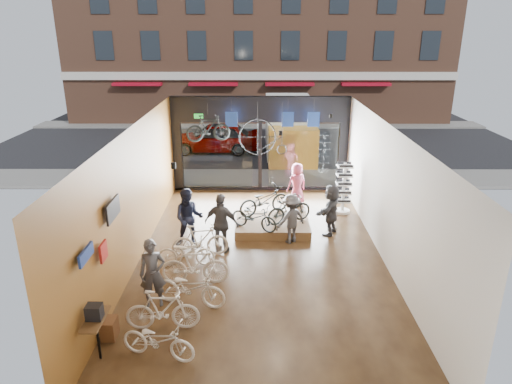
{
  "coord_description": "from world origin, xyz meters",
  "views": [
    {
      "loc": [
        -0.11,
        -11.78,
        6.28
      ],
      "look_at": [
        -0.15,
        1.4,
        1.53
      ],
      "focal_mm": 32.0,
      "sensor_mm": 36.0,
      "label": 1
    }
  ],
  "objects_px": {
    "box_truck": "(290,130)",
    "floor_bike_3": "(195,265)",
    "display_platform": "(272,225)",
    "sunglasses_rack": "(344,188)",
    "floor_bike_0": "(158,340)",
    "display_bike_right": "(264,200)",
    "hung_bike": "(208,128)",
    "floor_bike_2": "(190,288)",
    "customer_1": "(189,218)",
    "customer_3": "(291,219)",
    "floor_bike_1": "(163,310)",
    "street_car": "(215,137)",
    "display_bike_mid": "(289,209)",
    "customer_2": "(222,223)",
    "floor_bike_4": "(186,252)",
    "customer_0": "(153,273)",
    "penny_farthing": "(265,138)",
    "customer_4": "(297,184)",
    "customer_5": "(331,210)",
    "floor_bike_5": "(200,241)",
    "display_bike_left": "(254,217)"
  },
  "relations": [
    {
      "from": "floor_bike_3",
      "to": "customer_2",
      "type": "distance_m",
      "value": 1.93
    },
    {
      "from": "display_platform",
      "to": "sunglasses_rack",
      "type": "distance_m",
      "value": 3.07
    },
    {
      "from": "street_car",
      "to": "display_platform",
      "type": "bearing_deg",
      "value": 15.31
    },
    {
      "from": "customer_2",
      "to": "penny_farthing",
      "type": "height_order",
      "value": "penny_farthing"
    },
    {
      "from": "box_truck",
      "to": "floor_bike_3",
      "type": "xyz_separation_m",
      "value": [
        -3.27,
        -12.39,
        -0.87
      ]
    },
    {
      "from": "customer_4",
      "to": "display_bike_left",
      "type": "bearing_deg",
      "value": 36.38
    },
    {
      "from": "display_bike_right",
      "to": "hung_bike",
      "type": "distance_m",
      "value": 3.32
    },
    {
      "from": "customer_0",
      "to": "customer_3",
      "type": "relative_size",
      "value": 1.09
    },
    {
      "from": "floor_bike_4",
      "to": "customer_2",
      "type": "height_order",
      "value": "customer_2"
    },
    {
      "from": "floor_bike_4",
      "to": "floor_bike_5",
      "type": "height_order",
      "value": "floor_bike_5"
    },
    {
      "from": "floor_bike_1",
      "to": "customer_1",
      "type": "height_order",
      "value": "customer_1"
    },
    {
      "from": "customer_1",
      "to": "customer_3",
      "type": "height_order",
      "value": "customer_1"
    },
    {
      "from": "customer_1",
      "to": "customer_2",
      "type": "height_order",
      "value": "customer_1"
    },
    {
      "from": "street_car",
      "to": "display_bike_right",
      "type": "relative_size",
      "value": 2.5
    },
    {
      "from": "customer_2",
      "to": "hung_bike",
      "type": "relative_size",
      "value": 1.15
    },
    {
      "from": "box_truck",
      "to": "customer_4",
      "type": "relative_size",
      "value": 4.48
    },
    {
      "from": "floor_bike_4",
      "to": "customer_0",
      "type": "xyz_separation_m",
      "value": [
        -0.48,
        -1.92,
        0.43
      ]
    },
    {
      "from": "floor_bike_5",
      "to": "display_bike_right",
      "type": "relative_size",
      "value": 0.87
    },
    {
      "from": "street_car",
      "to": "customer_4",
      "type": "distance_m",
      "value": 8.52
    },
    {
      "from": "display_bike_mid",
      "to": "floor_bike_5",
      "type": "bearing_deg",
      "value": 96.61
    },
    {
      "from": "floor_bike_3",
      "to": "floor_bike_5",
      "type": "height_order",
      "value": "floor_bike_3"
    },
    {
      "from": "floor_bike_3",
      "to": "display_bike_right",
      "type": "xyz_separation_m",
      "value": [
        1.84,
        3.99,
        0.27
      ]
    },
    {
      "from": "floor_bike_2",
      "to": "customer_1",
      "type": "height_order",
      "value": "customer_1"
    },
    {
      "from": "hung_bike",
      "to": "customer_3",
      "type": "bearing_deg",
      "value": -155.4
    },
    {
      "from": "customer_3",
      "to": "box_truck",
      "type": "bearing_deg",
      "value": -125.16
    },
    {
      "from": "floor_bike_4",
      "to": "display_bike_mid",
      "type": "xyz_separation_m",
      "value": [
        3.01,
        2.31,
        0.36
      ]
    },
    {
      "from": "penny_farthing",
      "to": "display_bike_right",
      "type": "bearing_deg",
      "value": -91.7
    },
    {
      "from": "box_truck",
      "to": "display_bike_left",
      "type": "bearing_deg",
      "value": -100.34
    },
    {
      "from": "display_platform",
      "to": "penny_farthing",
      "type": "bearing_deg",
      "value": 94.75
    },
    {
      "from": "floor_bike_4",
      "to": "display_platform",
      "type": "xyz_separation_m",
      "value": [
        2.47,
        2.43,
        -0.27
      ]
    },
    {
      "from": "street_car",
      "to": "display_bike_mid",
      "type": "distance_m",
      "value": 10.66
    },
    {
      "from": "floor_bike_5",
      "to": "display_bike_mid",
      "type": "relative_size",
      "value": 1.03
    },
    {
      "from": "floor_bike_4",
      "to": "customer_2",
      "type": "bearing_deg",
      "value": -48.87
    },
    {
      "from": "display_platform",
      "to": "floor_bike_2",
      "type": "bearing_deg",
      "value": -115.69
    },
    {
      "from": "display_platform",
      "to": "customer_3",
      "type": "height_order",
      "value": "customer_3"
    },
    {
      "from": "floor_bike_0",
      "to": "display_bike_right",
      "type": "bearing_deg",
      "value": -2.48
    },
    {
      "from": "customer_2",
      "to": "customer_5",
      "type": "distance_m",
      "value": 3.62
    },
    {
      "from": "customer_2",
      "to": "sunglasses_rack",
      "type": "xyz_separation_m",
      "value": [
        4.1,
        3.06,
        0.02
      ]
    },
    {
      "from": "floor_bike_5",
      "to": "customer_5",
      "type": "height_order",
      "value": "customer_5"
    },
    {
      "from": "customer_5",
      "to": "sunglasses_rack",
      "type": "xyz_separation_m",
      "value": [
        0.71,
        1.79,
        0.1
      ]
    },
    {
      "from": "customer_0",
      "to": "customer_3",
      "type": "height_order",
      "value": "customer_0"
    },
    {
      "from": "floor_bike_5",
      "to": "display_platform",
      "type": "relative_size",
      "value": 0.68
    },
    {
      "from": "box_truck",
      "to": "display_platform",
      "type": "distance_m",
      "value": 9.18
    },
    {
      "from": "box_truck",
      "to": "floor_bike_4",
      "type": "bearing_deg",
      "value": -107.64
    },
    {
      "from": "box_truck",
      "to": "customer_4",
      "type": "height_order",
      "value": "box_truck"
    },
    {
      "from": "floor_bike_0",
      "to": "customer_1",
      "type": "bearing_deg",
      "value": 16.34
    },
    {
      "from": "display_platform",
      "to": "floor_bike_4",
      "type": "bearing_deg",
      "value": -135.5
    },
    {
      "from": "floor_bike_0",
      "to": "display_bike_mid",
      "type": "height_order",
      "value": "display_bike_mid"
    },
    {
      "from": "floor_bike_1",
      "to": "customer_2",
      "type": "distance_m",
      "value": 3.89
    },
    {
      "from": "customer_4",
      "to": "floor_bike_0",
      "type": "bearing_deg",
      "value": 42.32
    }
  ]
}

